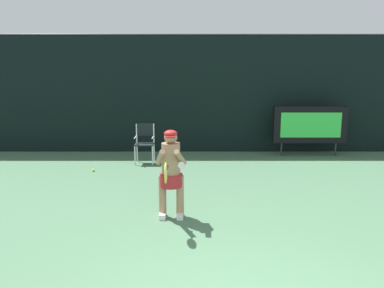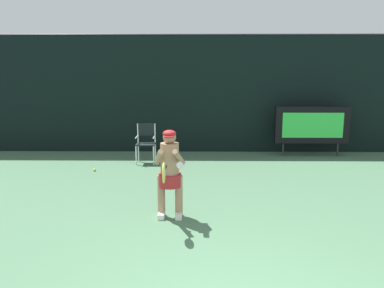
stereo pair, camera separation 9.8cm
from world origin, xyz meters
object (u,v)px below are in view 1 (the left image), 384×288
Objects in this scene: tennis_player at (171,170)px; tennis_ball_spare at (93,170)px; scoreboard at (310,125)px; tennis_racket at (166,173)px; umpire_chair at (144,141)px; water_bottle at (165,162)px.

tennis_player is 3.79m from tennis_ball_spare.
tennis_racket is (-3.94, -5.55, 0.02)m from scoreboard.
scoreboard is 2.04× the size of umpire_chair.
tennis_ball_spare is at bearing -141.05° from umpire_chair.
scoreboard is at bearing 10.76° from umpire_chair.
scoreboard is 6.41m from tennis_ball_spare.
tennis_player is 2.51× the size of tennis_racket.
tennis_ball_spare is at bearing 125.57° from tennis_player.
scoreboard is 8.30× the size of water_bottle.
tennis_player reaches higher than tennis_racket.
tennis_player reaches higher than tennis_ball_spare.
tennis_player reaches higher than umpire_chair.
scoreboard is 6.81m from tennis_racket.
tennis_racket is (-0.04, -0.65, 0.13)m from tennis_player.
tennis_player is at bearing -83.91° from water_bottle.
water_bottle is at bearing -161.61° from scoreboard.
scoreboard reaches higher than water_bottle.
tennis_racket is 4.33m from tennis_ball_spare.
water_bottle is (0.59, -0.50, -0.50)m from umpire_chair.
scoreboard is at bearing 17.33° from tennis_ball_spare.
scoreboard is 3.65× the size of tennis_racket.
water_bottle is 0.44× the size of tennis_racket.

